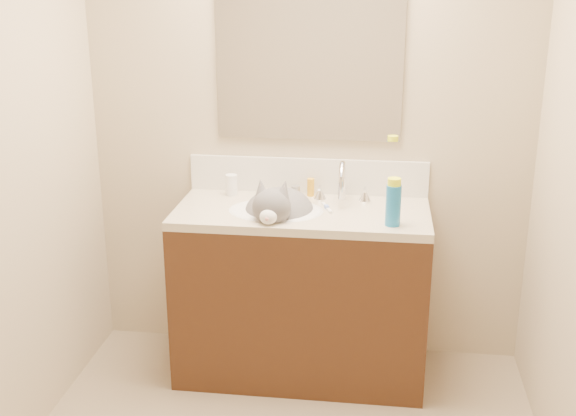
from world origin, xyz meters
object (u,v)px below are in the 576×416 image
(vanity_cabinet, at_px, (301,296))
(spray_can, at_px, (393,205))
(silver_jar, at_px, (295,191))
(basin, at_px, (276,224))
(cat, at_px, (278,213))
(faucet, at_px, (342,185))
(pill_bottle, at_px, (232,185))
(amber_bottle, at_px, (311,187))

(vanity_cabinet, xyz_separation_m, spray_can, (0.42, -0.17, 0.54))
(silver_jar, xyz_separation_m, spray_can, (0.48, -0.37, 0.07))
(basin, height_order, silver_jar, silver_jar)
(vanity_cabinet, xyz_separation_m, cat, (-0.11, -0.03, 0.44))
(faucet, relative_size, spray_can, 1.52)
(basin, distance_m, pill_bottle, 0.35)
(amber_bottle, bearing_deg, cat, -117.66)
(basin, xyz_separation_m, amber_bottle, (0.14, 0.25, 0.11))
(cat, distance_m, amber_bottle, 0.28)
(vanity_cabinet, xyz_separation_m, pill_bottle, (-0.37, 0.18, 0.50))
(vanity_cabinet, distance_m, cat, 0.45)
(faucet, distance_m, spray_can, 0.39)
(basin, xyz_separation_m, pill_bottle, (-0.25, 0.21, 0.12))
(cat, bearing_deg, vanity_cabinet, 17.69)
(cat, bearing_deg, basin, -165.28)
(vanity_cabinet, height_order, faucet, faucet)
(basin, xyz_separation_m, faucet, (0.30, 0.17, 0.16))
(basin, xyz_separation_m, silver_jar, (0.06, 0.23, 0.10))
(basin, distance_m, silver_jar, 0.26)
(vanity_cabinet, relative_size, amber_bottle, 13.35)
(pill_bottle, bearing_deg, spray_can, -23.58)
(basin, bearing_deg, pill_bottle, 140.64)
(basin, height_order, spray_can, spray_can)
(cat, height_order, amber_bottle, cat)
(pill_bottle, distance_m, amber_bottle, 0.40)
(pill_bottle, height_order, silver_jar, pill_bottle)
(faucet, distance_m, amber_bottle, 0.18)
(pill_bottle, bearing_deg, faucet, -4.32)
(vanity_cabinet, distance_m, amber_bottle, 0.54)
(basin, relative_size, amber_bottle, 5.01)
(vanity_cabinet, bearing_deg, basin, -165.96)
(vanity_cabinet, xyz_separation_m, faucet, (0.18, 0.14, 0.54))
(cat, relative_size, silver_jar, 8.98)
(silver_jar, bearing_deg, cat, -103.09)
(pill_bottle, distance_m, silver_jar, 0.32)
(vanity_cabinet, bearing_deg, faucet, 37.29)
(basin, bearing_deg, spray_can, -14.36)
(faucet, bearing_deg, amber_bottle, 153.48)
(pill_bottle, xyz_separation_m, silver_jar, (0.32, 0.02, -0.03))
(cat, distance_m, silver_jar, 0.24)
(basin, distance_m, cat, 0.06)
(vanity_cabinet, height_order, cat, cat)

